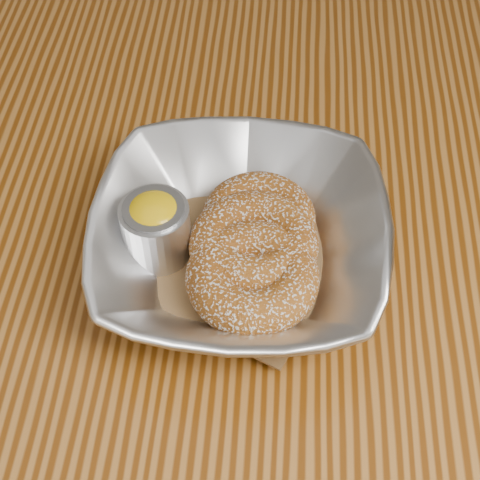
# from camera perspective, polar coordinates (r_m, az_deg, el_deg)

# --- Properties ---
(table) EXTENTS (1.20, 0.80, 0.75)m
(table) POSITION_cam_1_polar(r_m,az_deg,el_deg) (0.69, -7.57, -4.05)
(table) COLOR brown
(table) RESTS_ON ground_plane
(serving_bowl) EXTENTS (0.22, 0.22, 0.05)m
(serving_bowl) POSITION_cam_1_polar(r_m,az_deg,el_deg) (0.55, 0.00, -0.16)
(serving_bowl) COLOR silver
(serving_bowl) RESTS_ON table
(parchment) EXTENTS (0.19, 0.19, 0.00)m
(parchment) POSITION_cam_1_polar(r_m,az_deg,el_deg) (0.57, 0.00, -1.31)
(parchment) COLOR brown
(parchment) RESTS_ON table
(donut_back) EXTENTS (0.10, 0.10, 0.03)m
(donut_back) POSITION_cam_1_polar(r_m,az_deg,el_deg) (0.57, 1.47, 1.71)
(donut_back) COLOR brown
(donut_back) RESTS_ON parchment
(donut_front) EXTENTS (0.11, 0.11, 0.03)m
(donut_front) POSITION_cam_1_polar(r_m,az_deg,el_deg) (0.54, 0.97, -2.91)
(donut_front) COLOR brown
(donut_front) RESTS_ON parchment
(donut_extra) EXTENTS (0.13, 0.13, 0.03)m
(donut_extra) POSITION_cam_1_polar(r_m,az_deg,el_deg) (0.55, 1.08, -0.34)
(donut_extra) COLOR brown
(donut_extra) RESTS_ON parchment
(ramekin) EXTENTS (0.05, 0.05, 0.06)m
(ramekin) POSITION_cam_1_polar(r_m,az_deg,el_deg) (0.55, -6.55, 0.99)
(ramekin) COLOR silver
(ramekin) RESTS_ON table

